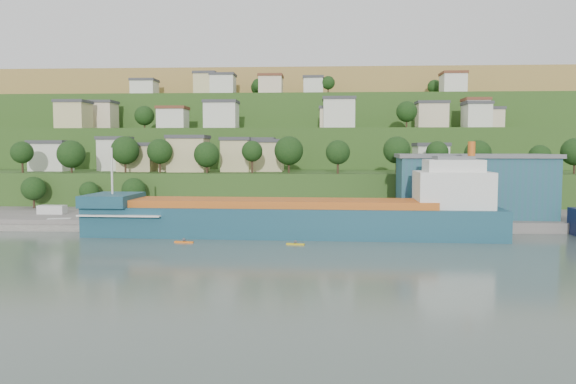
# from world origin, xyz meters

# --- Properties ---
(ground) EXTENTS (500.00, 500.00, 0.00)m
(ground) POSITION_xyz_m (0.00, 0.00, 0.00)
(ground) COLOR #45534C
(ground) RESTS_ON ground
(quay) EXTENTS (220.00, 26.00, 4.00)m
(quay) POSITION_xyz_m (20.00, 28.00, 0.00)
(quay) COLOR slate
(quay) RESTS_ON ground
(pebble_beach) EXTENTS (40.00, 18.00, 2.40)m
(pebble_beach) POSITION_xyz_m (-55.00, 22.00, 0.00)
(pebble_beach) COLOR slate
(pebble_beach) RESTS_ON ground
(hillside) EXTENTS (360.00, 210.79, 96.00)m
(hillside) POSITION_xyz_m (-0.04, 168.67, 0.08)
(hillside) COLOR #284719
(hillside) RESTS_ON ground
(cargo_ship_near) EXTENTS (75.40, 14.46, 19.28)m
(cargo_ship_near) POSITION_xyz_m (3.86, 10.47, 3.08)
(cargo_ship_near) COLOR #163F53
(cargo_ship_near) RESTS_ON ground
(warehouse) EXTENTS (32.29, 21.19, 12.80)m
(warehouse) POSITION_xyz_m (38.32, 27.96, 8.43)
(warehouse) COLOR #1E525C
(warehouse) RESTS_ON quay
(caravan) EXTENTS (5.77, 2.57, 2.65)m
(caravan) POSITION_xyz_m (-50.45, 24.87, 2.53)
(caravan) COLOR silver
(caravan) RESTS_ON pebble_beach
(dinghy) EXTENTS (4.67, 2.64, 0.88)m
(dinghy) POSITION_xyz_m (-45.13, 16.86, 1.64)
(dinghy) COLOR silver
(dinghy) RESTS_ON pebble_beach
(kayak_orange) EXTENTS (3.29, 0.91, 0.81)m
(kayak_orange) POSITION_xyz_m (-16.36, 1.57, 0.24)
(kayak_orange) COLOR orange
(kayak_orange) RESTS_ON ground
(kayak_yellow) EXTENTS (3.10, 1.12, 0.76)m
(kayak_yellow) POSITION_xyz_m (2.56, 0.56, 0.23)
(kayak_yellow) COLOR gold
(kayak_yellow) RESTS_ON ground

